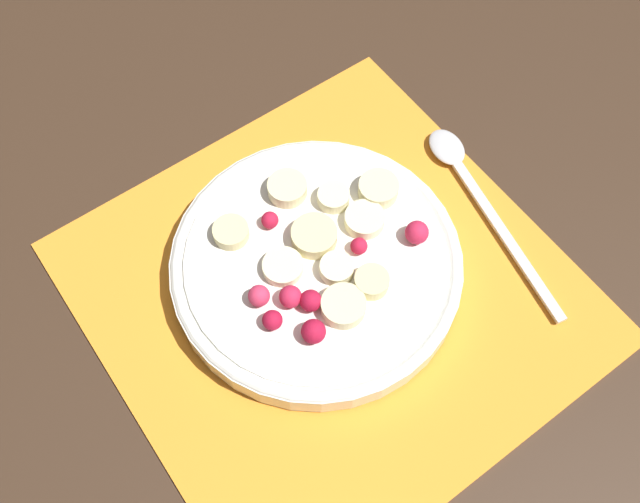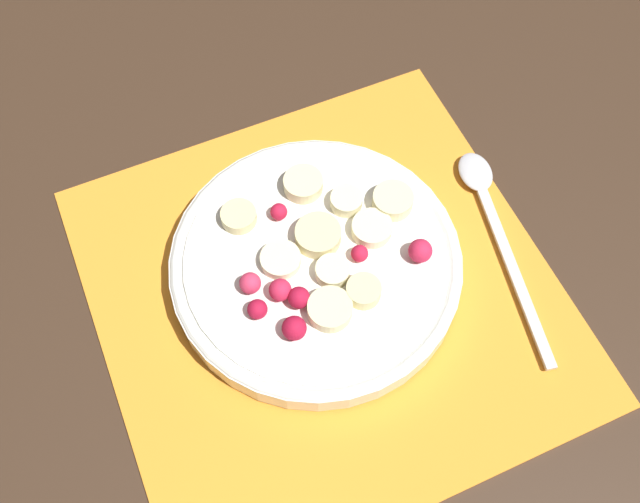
% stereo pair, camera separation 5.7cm
% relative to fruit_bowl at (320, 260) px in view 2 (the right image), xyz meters
% --- Properties ---
extents(ground_plane, '(3.00, 3.00, 0.00)m').
position_rel_fruit_bowl_xyz_m(ground_plane, '(0.00, 0.02, -0.02)').
color(ground_plane, '#382619').
extents(placemat, '(0.37, 0.37, 0.01)m').
position_rel_fruit_bowl_xyz_m(placemat, '(0.00, 0.02, -0.02)').
color(placemat, orange).
rests_on(placemat, ground_plane).
extents(fruit_bowl, '(0.24, 0.24, 0.04)m').
position_rel_fruit_bowl_xyz_m(fruit_bowl, '(0.00, 0.00, 0.00)').
color(fruit_bowl, silver).
rests_on(fruit_bowl, placemat).
extents(spoon, '(0.06, 0.21, 0.01)m').
position_rel_fruit_bowl_xyz_m(spoon, '(-0.16, 0.01, -0.01)').
color(spoon, silver).
rests_on(spoon, placemat).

